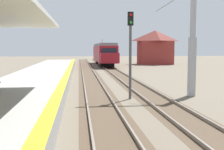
{
  "coord_description": "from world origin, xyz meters",
  "views": [
    {
      "loc": [
        0.76,
        1.3,
        3.08
      ],
      "look_at": [
        1.95,
        11.64,
        2.1
      ],
      "focal_mm": 46.28,
      "sensor_mm": 36.0,
      "label": 1
    }
  ],
  "objects_px": {
    "rail_signal_post": "(130,46)",
    "approaching_train": "(104,53)",
    "catenary_pylon_far_side": "(188,40)",
    "distant_trackside_house": "(155,47)"
  },
  "relations": [
    {
      "from": "rail_signal_post",
      "to": "distant_trackside_house",
      "type": "distance_m",
      "value": 38.3
    },
    {
      "from": "rail_signal_post",
      "to": "approaching_train",
      "type": "bearing_deg",
      "value": 87.57
    },
    {
      "from": "approaching_train",
      "to": "rail_signal_post",
      "type": "bearing_deg",
      "value": -92.43
    },
    {
      "from": "approaching_train",
      "to": "distant_trackside_house",
      "type": "xyz_separation_m",
      "value": [
        9.85,
        1.73,
        1.16
      ]
    },
    {
      "from": "approaching_train",
      "to": "distant_trackside_house",
      "type": "relative_size",
      "value": 2.97
    },
    {
      "from": "rail_signal_post",
      "to": "catenary_pylon_far_side",
      "type": "relative_size",
      "value": 0.69
    },
    {
      "from": "distant_trackside_house",
      "to": "rail_signal_post",
      "type": "bearing_deg",
      "value": -107.21
    },
    {
      "from": "rail_signal_post",
      "to": "catenary_pylon_far_side",
      "type": "distance_m",
      "value": 3.88
    },
    {
      "from": "rail_signal_post",
      "to": "catenary_pylon_far_side",
      "type": "xyz_separation_m",
      "value": [
        3.8,
        0.64,
        0.41
      ]
    },
    {
      "from": "approaching_train",
      "to": "distant_trackside_house",
      "type": "bearing_deg",
      "value": 9.96
    }
  ]
}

